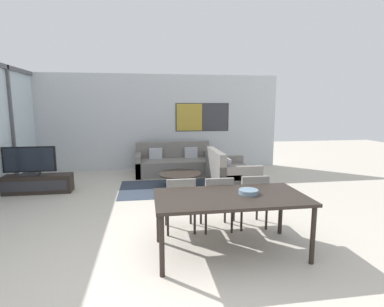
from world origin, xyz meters
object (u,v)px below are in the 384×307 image
tv_console (31,184)px  television (29,161)px  sofa_main (174,164)px  dining_table (230,201)px  dining_chair_left (180,201)px  sofa_side (228,174)px  dining_chair_centre (217,200)px  dining_chair_right (252,197)px  fruit_bowl (248,191)px  coffee_table (180,177)px

tv_console → television: 0.51m
sofa_main → dining_table: sofa_main is taller
dining_table → dining_chair_left: (-0.56, 0.74, -0.21)m
tv_console → sofa_side: sofa_side is taller
sofa_main → dining_chair_left: size_ratio=2.47×
sofa_main → dining_chair_centre: sofa_main is taller
tv_console → sofa_side: bearing=-0.6°
dining_chair_centre → dining_chair_right: size_ratio=1.00×
sofa_main → dining_chair_left: (-0.27, -3.92, 0.21)m
sofa_main → dining_chair_right: size_ratio=2.47×
dining_chair_centre → dining_chair_left: bearing=176.2°
sofa_main → sofa_side: bearing=-51.0°
sofa_main → sofa_side: 1.86m
television → dining_chair_left: bearing=-40.1°
tv_console → dining_table: bearing=-42.5°
television → dining_chair_centre: bearing=-35.7°
dining_chair_right → fruit_bowl: bearing=-113.8°
tv_console → dining_chair_centre: bearing=-35.7°
sofa_side → coffee_table: size_ratio=1.51×
television → coffee_table: bearing=-1.3°
sofa_side → dining_chair_left: (-1.44, -2.47, 0.21)m
coffee_table → dining_chair_centre: dining_chair_centre is taller
coffee_table → dining_chair_right: size_ratio=1.16×
dining_chair_centre → fruit_bowl: size_ratio=3.31×
coffee_table → fruit_bowl: fruit_bowl is taller
dining_table → coffee_table: bearing=95.2°
television → dining_chair_left: size_ratio=1.27×
sofa_main → television: bearing=-156.8°
sofa_side → coffee_table: bearing=91.6°
sofa_main → sofa_side: same height
tv_console → sofa_side: size_ratio=1.14×
sofa_side → dining_chair_right: size_ratio=1.75×
sofa_main → dining_chair_right: bearing=-77.8°
dining_table → sofa_side: bearing=74.7°
coffee_table → television: bearing=178.7°
coffee_table → dining_chair_left: (-0.27, -2.44, 0.22)m
television → dining_chair_right: 4.83m
television → dining_chair_right: bearing=-31.5°
dining_chair_centre → dining_chair_right: same height
television → dining_table: (3.55, -3.26, -0.01)m
television → tv_console: bearing=-90.0°
sofa_side → coffee_table: sofa_side is taller
television → fruit_bowl: 4.98m
sofa_side → dining_chair_centre: 2.67m
dining_chair_left → dining_chair_centre: (0.56, -0.04, 0.00)m
dining_table → dining_chair_centre: dining_chair_centre is taller
sofa_main → dining_chair_left: 3.93m
coffee_table → dining_chair_left: dining_chair_left is taller
dining_chair_centre → television: bearing=144.3°
sofa_side → fruit_bowl: 3.28m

